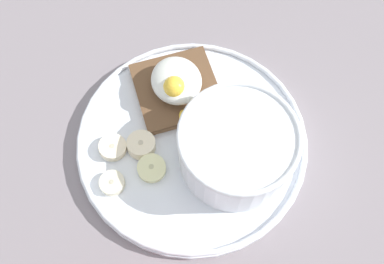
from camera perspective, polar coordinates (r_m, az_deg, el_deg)
ground_plane at (r=49.68cm, az=0.00°, el=-1.93°), size 120.00×120.00×2.00cm
plate at (r=48.02cm, az=0.00°, el=-1.10°), size 25.86×25.86×1.60cm
oatmeal_bowl at (r=44.39cm, az=5.97°, el=-2.05°), size 12.36×12.36×6.25cm
toast_slice at (r=50.05cm, az=-2.02°, el=5.69°), size 10.09×10.09×1.17cm
poached_egg at (r=48.18cm, az=-2.06°, el=6.76°), size 8.43×5.67×3.57cm
banana_slice_front at (r=47.70cm, az=-10.53°, el=-2.04°), size 3.70×3.76×1.21cm
banana_slice_left at (r=46.09cm, az=-5.40°, el=-4.85°), size 3.39×3.29×1.44cm
banana_slice_back at (r=47.14cm, az=-6.77°, el=-1.71°), size 4.51×4.51×1.54cm
banana_slice_right at (r=46.32cm, az=-10.58°, el=-6.71°), size 3.45×3.45×0.97cm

